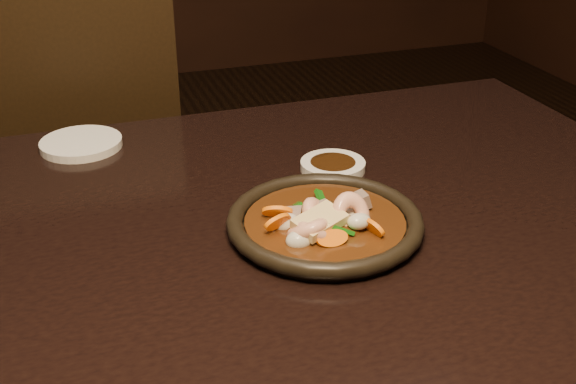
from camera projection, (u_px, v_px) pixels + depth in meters
name	position (u px, v px, depth m)	size (l,w,h in m)	color
table	(139.00, 311.00, 0.90)	(1.60, 0.90, 0.75)	black
chair	(78.00, 186.00, 1.55)	(0.48, 0.48, 0.96)	black
plate	(325.00, 223.00, 0.92)	(0.25, 0.25, 0.03)	black
stirfry	(323.00, 222.00, 0.91)	(0.16, 0.14, 0.06)	#3D1E0B
soy_dish	(333.00, 166.00, 1.09)	(0.10, 0.10, 0.01)	white
saucer_right	(81.00, 144.00, 1.16)	(0.13, 0.13, 0.01)	white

